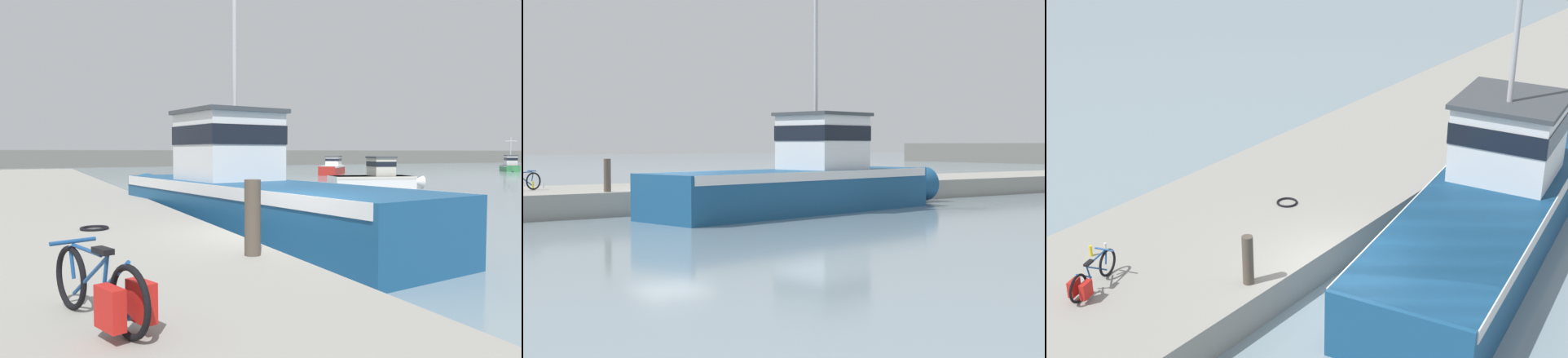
# 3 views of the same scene
# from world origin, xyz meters

# --- Properties ---
(ground_plane) EXTENTS (320.00, 320.00, 0.00)m
(ground_plane) POSITION_xyz_m (0.00, 0.00, 0.00)
(ground_plane) COLOR gray
(dock_pier) EXTENTS (5.65, 80.00, 0.81)m
(dock_pier) POSITION_xyz_m (-3.64, 0.00, 0.41)
(dock_pier) COLOR gray
(dock_pier) RESTS_ON ground_plane
(fishing_boat_main) EXTENTS (4.91, 13.99, 9.48)m
(fishing_boat_main) POSITION_xyz_m (1.23, 4.81, 1.18)
(fishing_boat_main) COLOR navy
(fishing_boat_main) RESTS_ON ground_plane
(mooring_post) EXTENTS (0.24, 0.24, 1.11)m
(mooring_post) POSITION_xyz_m (-1.31, -1.67, 1.36)
(mooring_post) COLOR #51473D
(mooring_post) RESTS_ON dock_pier
(hose_coil) EXTENTS (0.55, 0.55, 0.05)m
(hose_coil) POSITION_xyz_m (-3.13, 1.87, 0.84)
(hose_coil) COLOR black
(hose_coil) RESTS_ON dock_pier
(water_bottle_on_curb) EXTENTS (0.07, 0.07, 0.25)m
(water_bottle_on_curb) POSITION_xyz_m (-4.90, -2.97, 0.94)
(water_bottle_on_curb) COLOR yellow
(water_bottle_on_curb) RESTS_ON dock_pier
(water_bottle_by_bike) EXTENTS (0.06, 0.06, 0.21)m
(water_bottle_by_bike) POSITION_xyz_m (-4.81, -2.64, 0.91)
(water_bottle_by_bike) COLOR silver
(water_bottle_by_bike) RESTS_ON dock_pier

